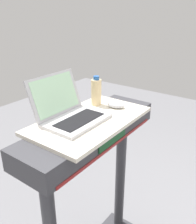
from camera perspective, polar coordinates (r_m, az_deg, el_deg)
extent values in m
cylinder|color=#38383D|center=(1.85, 5.15, -14.51)|extent=(0.07, 0.07, 0.91)
cube|color=#38383D|center=(1.34, -1.73, -4.42)|extent=(0.90, 0.28, 0.11)
cube|color=#0C3F19|center=(1.27, 3.41, -6.18)|extent=(0.24, 0.01, 0.06)
cube|color=maroon|center=(1.29, 3.32, -7.91)|extent=(0.81, 0.00, 0.02)
cube|color=beige|center=(1.31, -1.76, -1.90)|extent=(0.67, 0.38, 0.02)
cube|color=#B7B7BC|center=(1.27, -4.87, -1.97)|extent=(0.33, 0.22, 0.02)
cube|color=black|center=(1.25, -4.32, -1.72)|extent=(0.27, 0.12, 0.00)
cube|color=#B7B7BC|center=(1.32, -9.82, 4.04)|extent=(0.33, 0.08, 0.21)
cube|color=#B2E0B7|center=(1.32, -9.68, 4.07)|extent=(0.29, 0.07, 0.18)
ellipsoid|color=#B2B2B7|center=(1.44, 4.22, 1.62)|extent=(0.09, 0.11, 0.03)
cylinder|color=beige|center=(1.47, -0.40, 4.54)|extent=(0.06, 0.06, 0.15)
cylinder|color=#2659A5|center=(1.44, -0.41, 7.87)|extent=(0.03, 0.03, 0.02)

